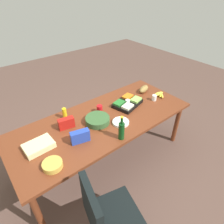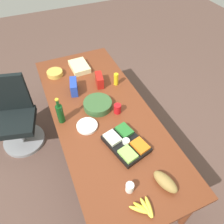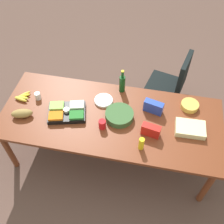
{
  "view_description": "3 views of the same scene",
  "coord_description": "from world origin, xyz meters",
  "px_view_note": "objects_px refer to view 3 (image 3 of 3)",
  "views": [
    {
      "loc": [
        1.2,
        1.7,
        2.36
      ],
      "look_at": [
        -0.11,
        0.05,
        0.86
      ],
      "focal_mm": 30.84,
      "sensor_mm": 36.0,
      "label": 1
    },
    {
      "loc": [
        -1.55,
        0.54,
        2.53
      ],
      "look_at": [
        -0.07,
        -0.09,
        0.81
      ],
      "focal_mm": 34.79,
      "sensor_mm": 36.0,
      "label": 2
    },
    {
      "loc": [
        0.38,
        -1.83,
        3.14
      ],
      "look_at": [
        0.01,
        0.01,
        0.85
      ],
      "focal_mm": 42.52,
      "sensor_mm": 36.0,
      "label": 3
    }
  ],
  "objects_px": {
    "office_chair": "(167,90)",
    "salad_bowl": "(119,115)",
    "chip_bag_blue": "(153,107)",
    "banana_bunch": "(22,97)",
    "chip_bag_red": "(151,130)",
    "bread_loaf": "(22,113)",
    "paper_plate_stack": "(104,100)",
    "red_solo_cup": "(102,124)",
    "chip_bowl": "(190,105)",
    "veggie_tray": "(67,112)",
    "wine_bottle": "(122,83)",
    "paper_cup": "(38,96)",
    "sheet_cake": "(190,129)",
    "conference_table": "(111,120)",
    "mustard_bottle": "(141,144)"
  },
  "relations": [
    {
      "from": "wine_bottle",
      "to": "paper_cup",
      "type": "bearing_deg",
      "value": -161.1
    },
    {
      "from": "conference_table",
      "to": "paper_plate_stack",
      "type": "relative_size",
      "value": 11.48
    },
    {
      "from": "banana_bunch",
      "to": "conference_table",
      "type": "bearing_deg",
      "value": -3.86
    },
    {
      "from": "veggie_tray",
      "to": "paper_cup",
      "type": "distance_m",
      "value": 0.44
    },
    {
      "from": "chip_bag_red",
      "to": "chip_bowl",
      "type": "bearing_deg",
      "value": 49.15
    },
    {
      "from": "salad_bowl",
      "to": "banana_bunch",
      "type": "bearing_deg",
      "value": 177.06
    },
    {
      "from": "sheet_cake",
      "to": "red_solo_cup",
      "type": "relative_size",
      "value": 2.91
    },
    {
      "from": "office_chair",
      "to": "salad_bowl",
      "type": "height_order",
      "value": "office_chair"
    },
    {
      "from": "chip_bag_blue",
      "to": "banana_bunch",
      "type": "bearing_deg",
      "value": -176.09
    },
    {
      "from": "salad_bowl",
      "to": "chip_bag_red",
      "type": "distance_m",
      "value": 0.4
    },
    {
      "from": "bread_loaf",
      "to": "chip_bag_blue",
      "type": "relative_size",
      "value": 1.09
    },
    {
      "from": "chip_bowl",
      "to": "wine_bottle",
      "type": "height_order",
      "value": "wine_bottle"
    },
    {
      "from": "veggie_tray",
      "to": "mustard_bottle",
      "type": "xyz_separation_m",
      "value": [
        0.89,
        -0.29,
        0.04
      ]
    },
    {
      "from": "chip_bag_red",
      "to": "chip_bag_blue",
      "type": "height_order",
      "value": "chip_bag_blue"
    },
    {
      "from": "salad_bowl",
      "to": "chip_bowl",
      "type": "relative_size",
      "value": 1.56
    },
    {
      "from": "banana_bunch",
      "to": "chip_bag_red",
      "type": "xyz_separation_m",
      "value": [
        1.57,
        -0.22,
        0.04
      ]
    },
    {
      "from": "salad_bowl",
      "to": "paper_cup",
      "type": "distance_m",
      "value": 1.01
    },
    {
      "from": "sheet_cake",
      "to": "chip_bowl",
      "type": "height_order",
      "value": "sheet_cake"
    },
    {
      "from": "salad_bowl",
      "to": "chip_bowl",
      "type": "bearing_deg",
      "value": 21.89
    },
    {
      "from": "office_chair",
      "to": "paper_cup",
      "type": "bearing_deg",
      "value": -151.36
    },
    {
      "from": "paper_cup",
      "to": "salad_bowl",
      "type": "bearing_deg",
      "value": -5.46
    },
    {
      "from": "conference_table",
      "to": "red_solo_cup",
      "type": "bearing_deg",
      "value": -110.3
    },
    {
      "from": "banana_bunch",
      "to": "chip_bag_blue",
      "type": "relative_size",
      "value": 0.86
    },
    {
      "from": "sheet_cake",
      "to": "wine_bottle",
      "type": "xyz_separation_m",
      "value": [
        -0.83,
        0.45,
        0.09
      ]
    },
    {
      "from": "office_chair",
      "to": "bread_loaf",
      "type": "relative_size",
      "value": 4.13
    },
    {
      "from": "paper_cup",
      "to": "red_solo_cup",
      "type": "bearing_deg",
      "value": -17.52
    },
    {
      "from": "chip_bag_red",
      "to": "conference_table",
      "type": "bearing_deg",
      "value": 162.43
    },
    {
      "from": "office_chair",
      "to": "veggie_tray",
      "type": "distance_m",
      "value": 1.59
    },
    {
      "from": "veggie_tray",
      "to": "chip_bag_blue",
      "type": "relative_size",
      "value": 2.19
    },
    {
      "from": "conference_table",
      "to": "paper_plate_stack",
      "type": "distance_m",
      "value": 0.27
    },
    {
      "from": "chip_bag_blue",
      "to": "bread_loaf",
      "type": "bearing_deg",
      "value": -165.84
    },
    {
      "from": "chip_bag_blue",
      "to": "wine_bottle",
      "type": "bearing_deg",
      "value": 147.59
    },
    {
      "from": "conference_table",
      "to": "paper_plate_stack",
      "type": "bearing_deg",
      "value": 120.69
    },
    {
      "from": "banana_bunch",
      "to": "wine_bottle",
      "type": "relative_size",
      "value": 0.59
    },
    {
      "from": "red_solo_cup",
      "to": "mustard_bottle",
      "type": "height_order",
      "value": "mustard_bottle"
    },
    {
      "from": "chip_bag_blue",
      "to": "paper_plate_stack",
      "type": "distance_m",
      "value": 0.6
    },
    {
      "from": "banana_bunch",
      "to": "wine_bottle",
      "type": "xyz_separation_m",
      "value": [
        1.15,
        0.37,
        0.1
      ]
    },
    {
      "from": "office_chair",
      "to": "chip_bowl",
      "type": "distance_m",
      "value": 0.8
    },
    {
      "from": "paper_plate_stack",
      "to": "chip_bag_blue",
      "type": "bearing_deg",
      "value": -3.58
    },
    {
      "from": "conference_table",
      "to": "salad_bowl",
      "type": "height_order",
      "value": "salad_bowl"
    },
    {
      "from": "chip_bag_blue",
      "to": "chip_bag_red",
      "type": "bearing_deg",
      "value": -89.1
    },
    {
      "from": "office_chair",
      "to": "red_solo_cup",
      "type": "relative_size",
      "value": 9.0
    },
    {
      "from": "red_solo_cup",
      "to": "banana_bunch",
      "type": "bearing_deg",
      "value": 167.32
    },
    {
      "from": "bread_loaf",
      "to": "paper_plate_stack",
      "type": "xyz_separation_m",
      "value": [
        0.85,
        0.4,
        -0.04
      ]
    },
    {
      "from": "salad_bowl",
      "to": "chip_bag_red",
      "type": "relative_size",
      "value": 1.61
    },
    {
      "from": "chip_bowl",
      "to": "mustard_bottle",
      "type": "xyz_separation_m",
      "value": [
        -0.49,
        -0.67,
        0.05
      ]
    },
    {
      "from": "chip_bag_red",
      "to": "chip_bowl",
      "type": "height_order",
      "value": "chip_bag_red"
    },
    {
      "from": "veggie_tray",
      "to": "paper_plate_stack",
      "type": "height_order",
      "value": "veggie_tray"
    },
    {
      "from": "veggie_tray",
      "to": "paper_plate_stack",
      "type": "xyz_separation_m",
      "value": [
        0.37,
        0.27,
        -0.02
      ]
    },
    {
      "from": "sheet_cake",
      "to": "paper_plate_stack",
      "type": "bearing_deg",
      "value": 167.1
    }
  ]
}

